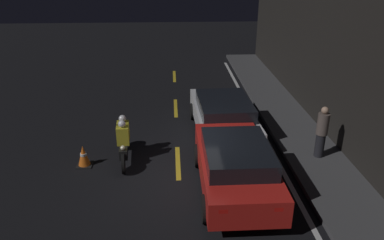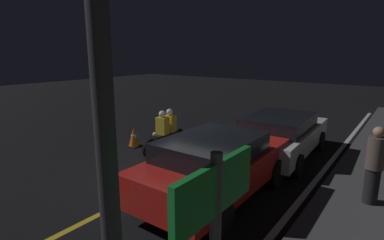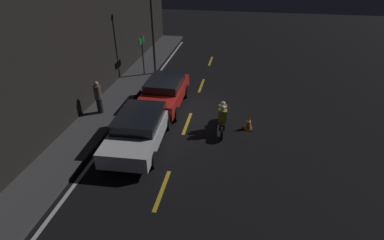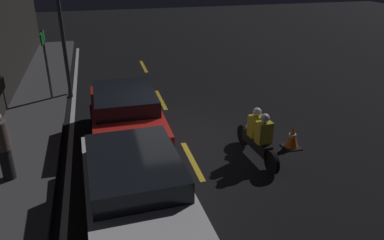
# 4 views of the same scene
# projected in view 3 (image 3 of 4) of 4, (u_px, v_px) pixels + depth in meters

# --- Properties ---
(ground_plane) EXTENTS (56.00, 56.00, 0.00)m
(ground_plane) POSITION_uv_depth(u_px,v_px,m) (191.00, 113.00, 14.78)
(ground_plane) COLOR black
(raised_curb) EXTENTS (28.00, 1.84, 0.14)m
(raised_curb) POSITION_uv_depth(u_px,v_px,m) (111.00, 105.00, 15.38)
(raised_curb) COLOR #424244
(raised_curb) RESTS_ON ground
(building_front) EXTENTS (28.00, 0.30, 6.20)m
(building_front) POSITION_uv_depth(u_px,v_px,m) (80.00, 46.00, 14.03)
(building_front) COLOR black
(building_front) RESTS_ON ground
(lane_dash_b) EXTENTS (2.00, 0.14, 0.01)m
(lane_dash_b) POSITION_uv_depth(u_px,v_px,m) (162.00, 190.00, 10.08)
(lane_dash_b) COLOR gold
(lane_dash_b) RESTS_ON ground
(lane_dash_c) EXTENTS (2.00, 0.14, 0.01)m
(lane_dash_c) POSITION_uv_depth(u_px,v_px,m) (187.00, 123.00, 13.93)
(lane_dash_c) COLOR gold
(lane_dash_c) RESTS_ON ground
(lane_dash_d) EXTENTS (2.00, 0.14, 0.01)m
(lane_dash_d) POSITION_uv_depth(u_px,v_px,m) (201.00, 85.00, 17.77)
(lane_dash_d) COLOR gold
(lane_dash_d) RESTS_ON ground
(lane_dash_e) EXTENTS (2.00, 0.14, 0.01)m
(lane_dash_e) POSITION_uv_depth(u_px,v_px,m) (211.00, 61.00, 21.61)
(lane_dash_e) COLOR gold
(lane_dash_e) RESTS_ON ground
(lane_solid_kerb) EXTENTS (25.20, 0.14, 0.01)m
(lane_solid_kerb) POSITION_uv_depth(u_px,v_px,m) (132.00, 108.00, 15.24)
(lane_solid_kerb) COLOR silver
(lane_solid_kerb) RESTS_ON ground
(sedan_white) EXTENTS (4.45, 2.15, 1.34)m
(sedan_white) POSITION_uv_depth(u_px,v_px,m) (139.00, 128.00, 12.15)
(sedan_white) COLOR silver
(sedan_white) RESTS_ON ground
(taxi_red) EXTENTS (4.14, 1.95, 1.43)m
(taxi_red) POSITION_uv_depth(u_px,v_px,m) (164.00, 92.00, 15.08)
(taxi_red) COLOR red
(taxi_red) RESTS_ON ground
(motorcycle) EXTENTS (2.13, 0.41, 1.36)m
(motorcycle) POSITION_uv_depth(u_px,v_px,m) (222.00, 118.00, 13.08)
(motorcycle) COLOR black
(motorcycle) RESTS_ON ground
(traffic_cone_near) EXTENTS (0.46, 0.46, 0.65)m
(traffic_cone_near) POSITION_uv_depth(u_px,v_px,m) (249.00, 123.00, 13.35)
(traffic_cone_near) COLOR black
(traffic_cone_near) RESTS_ON ground
(pedestrian) EXTENTS (0.34, 0.34, 1.61)m
(pedestrian) POSITION_uv_depth(u_px,v_px,m) (98.00, 97.00, 14.16)
(pedestrian) COLOR black
(pedestrian) RESTS_ON raised_curb
(shop_sign) EXTENTS (0.90, 0.08, 2.40)m
(shop_sign) POSITION_uv_depth(u_px,v_px,m) (142.00, 48.00, 18.07)
(shop_sign) COLOR #4C4C51
(shop_sign) RESTS_ON raised_curb
(street_lamp) EXTENTS (0.28, 0.28, 5.76)m
(street_lamp) POSITION_uv_depth(u_px,v_px,m) (152.00, 23.00, 17.59)
(street_lamp) COLOR #333338
(street_lamp) RESTS_ON ground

